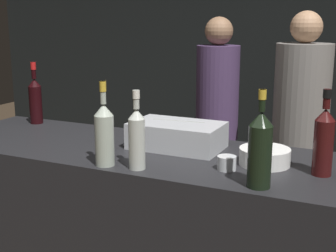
{
  "coord_description": "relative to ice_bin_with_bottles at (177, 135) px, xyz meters",
  "views": [
    {
      "loc": [
        0.91,
        -1.55,
        1.68
      ],
      "look_at": [
        0.0,
        0.38,
        1.19
      ],
      "focal_mm": 50.0,
      "sensor_mm": 36.0,
      "label": 1
    }
  ],
  "objects": [
    {
      "name": "rose_wine_bottle",
      "position": [
        -0.17,
        -0.38,
        0.08
      ],
      "size": [
        0.08,
        0.08,
        0.36
      ],
      "color": "#9EA899",
      "rests_on": "bar_counter"
    },
    {
      "name": "candle_votive",
      "position": [
        0.32,
        -0.22,
        -0.04
      ],
      "size": [
        0.08,
        0.08,
        0.06
      ],
      "color": "silver",
      "rests_on": "bar_counter"
    },
    {
      "name": "bowl_white",
      "position": [
        0.45,
        -0.08,
        -0.03
      ],
      "size": [
        0.22,
        0.22,
        0.07
      ],
      "color": "white",
      "rests_on": "bar_counter"
    },
    {
      "name": "red_wine_bottle_tall",
      "position": [
        -0.99,
        0.14,
        0.08
      ],
      "size": [
        0.08,
        0.08,
        0.37
      ],
      "color": "black",
      "rests_on": "bar_counter"
    },
    {
      "name": "person_blond_tee",
      "position": [
        -0.27,
        1.35,
        -0.18
      ],
      "size": [
        0.33,
        0.33,
        1.69
      ],
      "rotation": [
        0.0,
        0.0,
        -1.82
      ],
      "color": "black",
      "rests_on": "ground_plane"
    },
    {
      "name": "ice_bin_with_bottles",
      "position": [
        0.0,
        0.0,
        0.0
      ],
      "size": [
        0.44,
        0.27,
        0.13
      ],
      "color": "#B7BABF",
      "rests_on": "bar_counter"
    },
    {
      "name": "red_wine_bottle_black_foil",
      "position": [
        0.69,
        -0.12,
        0.08
      ],
      "size": [
        0.08,
        0.08,
        0.35
      ],
      "color": "#380F0F",
      "rests_on": "bar_counter"
    },
    {
      "name": "white_wine_bottle",
      "position": [
        -0.02,
        -0.36,
        0.07
      ],
      "size": [
        0.07,
        0.07,
        0.33
      ],
      "color": "#B2B7AD",
      "rests_on": "bar_counter"
    },
    {
      "name": "person_in_hoodie",
      "position": [
        0.39,
        1.19,
        -0.17
      ],
      "size": [
        0.37,
        0.37,
        1.73
      ],
      "rotation": [
        0.0,
        0.0,
        2.26
      ],
      "color": "black",
      "rests_on": "ground_plane"
    },
    {
      "name": "champagne_bottle",
      "position": [
        0.49,
        -0.36,
        0.08
      ],
      "size": [
        0.09,
        0.09,
        0.37
      ],
      "color": "black",
      "rests_on": "bar_counter"
    },
    {
      "name": "wall_back_chalkboard",
      "position": [
        -0.02,
        2.34,
        0.27
      ],
      "size": [
        6.4,
        0.06,
        2.8
      ],
      "color": "black",
      "rests_on": "ground_plane"
    }
  ]
}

